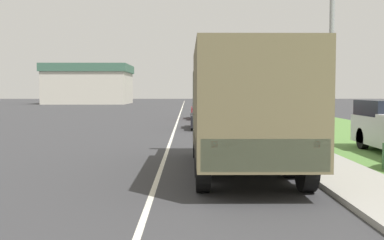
% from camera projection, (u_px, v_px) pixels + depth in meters
% --- Properties ---
extents(ground_plane, '(180.00, 180.00, 0.00)m').
position_uv_depth(ground_plane, '(179.00, 116.00, 40.44)').
color(ground_plane, '#38383A').
extents(lane_centre_stripe, '(0.12, 120.00, 0.00)m').
position_uv_depth(lane_centre_stripe, '(179.00, 116.00, 40.44)').
color(lane_centre_stripe, silver).
rests_on(lane_centre_stripe, ground).
extents(sidewalk_right, '(1.80, 120.00, 0.12)m').
position_uv_depth(sidewalk_right, '(233.00, 115.00, 40.47)').
color(sidewalk_right, '#9E9B93').
rests_on(sidewalk_right, ground).
extents(grass_strip_right, '(7.00, 120.00, 0.02)m').
position_uv_depth(grass_strip_right, '(285.00, 116.00, 40.51)').
color(grass_strip_right, '#56843D').
rests_on(grass_strip_right, ground).
extents(military_truck, '(2.46, 7.70, 3.13)m').
position_uv_depth(military_truck, '(243.00, 105.00, 12.26)').
color(military_truck, '#474C38').
rests_on(military_truck, ground).
extents(car_nearest_ahead, '(1.81, 4.14, 1.45)m').
position_uv_depth(car_nearest_ahead, '(207.00, 117.00, 26.93)').
color(car_nearest_ahead, black).
rests_on(car_nearest_ahead, ground).
extents(car_second_ahead, '(1.72, 4.54, 1.59)m').
position_uv_depth(car_second_ahead, '(203.00, 109.00, 36.17)').
color(car_second_ahead, maroon).
rests_on(car_second_ahead, ground).
extents(building_distant, '(13.58, 12.30, 6.44)m').
position_uv_depth(building_distant, '(89.00, 84.00, 80.01)').
color(building_distant, beige).
rests_on(building_distant, ground).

